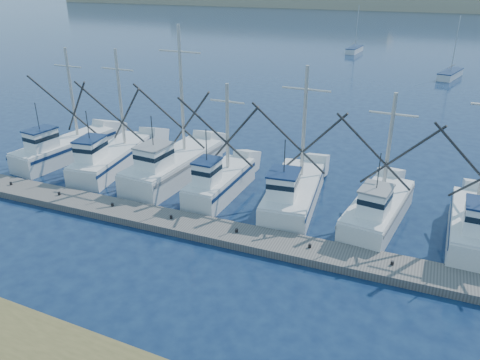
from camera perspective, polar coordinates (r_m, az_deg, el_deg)
name	(u,v)px	position (r m, az deg, el deg)	size (l,w,h in m)	color
ground	(242,311)	(20.50, 0.22, -15.70)	(500.00, 500.00, 0.00)	#0C1A37
floating_dock	(187,225)	(26.36, -6.47, -5.48)	(31.89, 2.13, 0.43)	#66615B
trawler_fleet	(221,179)	(30.15, -2.38, 0.16)	(31.11, 8.83, 10.13)	silver
sailboat_near	(450,74)	(71.40, 24.24, 11.66)	(3.13, 6.75, 8.10)	silver
sailboat_far	(355,50)	(90.07, 13.79, 15.17)	(1.94, 6.28, 8.10)	silver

